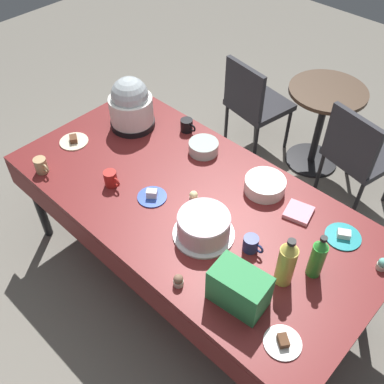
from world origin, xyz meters
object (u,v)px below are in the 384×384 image
at_px(dessert_plate_teal, 343,236).
at_px(frosted_layer_cake, 204,226).
at_px(coffee_mug_navy, 251,244).
at_px(maroon_chair_right, 358,152).
at_px(dessert_plate_cream, 74,141).
at_px(cupcake_lemon, 178,280).
at_px(soda_bottle_lime_soda, 318,257).
at_px(ceramic_snack_bowl, 265,185).
at_px(soda_carton, 239,288).
at_px(dessert_plate_white, 283,342).
at_px(cupcake_vanilla, 383,264).
at_px(round_cafe_table, 323,114).
at_px(dessert_plate_cobalt, 152,196).
at_px(coffee_mug_red, 111,179).
at_px(glass_salad_bowl, 204,147).
at_px(coffee_mug_black, 187,125).
at_px(slow_cooker, 131,105).
at_px(cupcake_berry, 194,196).
at_px(maroon_chair_left, 254,101).
at_px(soda_bottle_ginger_ale, 286,263).
at_px(potluck_table, 192,206).
at_px(coffee_mug_tan, 41,165).

bearing_deg(dessert_plate_teal, frosted_layer_cake, -138.07).
distance_m(coffee_mug_navy, maroon_chair_right, 1.43).
xyz_separation_m(dessert_plate_cream, cupcake_lemon, (1.24, -0.30, 0.02)).
distance_m(frosted_layer_cake, soda_bottle_lime_soda, 0.58).
bearing_deg(ceramic_snack_bowl, maroon_chair_right, 82.86).
bearing_deg(soda_carton, coffee_mug_navy, 110.66).
xyz_separation_m(dessert_plate_white, soda_bottle_lime_soda, (-0.10, 0.40, 0.11)).
height_order(dessert_plate_white, cupcake_vanilla, cupcake_vanilla).
bearing_deg(round_cafe_table, soda_carton, -70.96).
relative_size(dessert_plate_cobalt, coffee_mug_navy, 1.42).
distance_m(coffee_mug_red, maroon_chair_right, 1.80).
height_order(cupcake_vanilla, coffee_mug_red, coffee_mug_red).
relative_size(cupcake_lemon, soda_bottle_lime_soda, 0.25).
height_order(dessert_plate_white, coffee_mug_red, coffee_mug_red).
bearing_deg(coffee_mug_navy, glass_salad_bowl, 149.77).
distance_m(cupcake_lemon, coffee_mug_black, 1.19).
height_order(coffee_mug_red, soda_carton, soda_carton).
relative_size(dessert_plate_cream, coffee_mug_black, 1.53).
bearing_deg(ceramic_snack_bowl, soda_bottle_lime_soda, -29.67).
xyz_separation_m(slow_cooker, cupcake_berry, (0.77, -0.23, -0.13)).
bearing_deg(maroon_chair_right, coffee_mug_navy, -86.71).
distance_m(cupcake_berry, coffee_mug_black, 0.64).
height_order(cupcake_vanilla, coffee_mug_navy, coffee_mug_navy).
relative_size(maroon_chair_left, maroon_chair_right, 1.00).
relative_size(frosted_layer_cake, cupcake_berry, 4.82).
xyz_separation_m(dessert_plate_cobalt, coffee_mug_navy, (0.63, 0.09, 0.03)).
height_order(ceramic_snack_bowl, dessert_plate_white, ceramic_snack_bowl).
xyz_separation_m(coffee_mug_red, coffee_mug_navy, (0.88, 0.19, -0.01)).
height_order(soda_bottle_ginger_ale, maroon_chair_left, soda_bottle_ginger_ale).
bearing_deg(coffee_mug_red, soda_bottle_ginger_ale, 7.65).
bearing_deg(slow_cooker, maroon_chair_left, 80.11).
height_order(coffee_mug_black, soda_carton, soda_carton).
bearing_deg(soda_bottle_ginger_ale, potluck_table, 172.14).
distance_m(dessert_plate_cream, coffee_mug_navy, 1.37).
height_order(slow_cooker, dessert_plate_white, slow_cooker).
bearing_deg(coffee_mug_black, dessert_plate_cream, -127.26).
relative_size(slow_cooker, dessert_plate_teal, 1.89).
bearing_deg(soda_bottle_lime_soda, soda_bottle_ginger_ale, -121.85).
bearing_deg(potluck_table, soda_bottle_ginger_ale, -7.86).
height_order(potluck_table, slow_cooker, slow_cooker).
xyz_separation_m(potluck_table, dessert_plate_cobalt, (-0.17, -0.15, 0.07)).
height_order(potluck_table, dessert_plate_cobalt, dessert_plate_cobalt).
xyz_separation_m(potluck_table, cupcake_berry, (0.02, -0.01, 0.09)).
bearing_deg(cupcake_vanilla, coffee_mug_red, -159.24).
xyz_separation_m(dessert_plate_cream, maroon_chair_right, (1.28, 1.50, -0.27)).
relative_size(dessert_plate_white, cupcake_lemon, 2.48).
distance_m(dessert_plate_white, round_cafe_table, 2.15).
bearing_deg(potluck_table, coffee_mug_black, 136.45).
relative_size(potluck_table, glass_salad_bowl, 11.77).
height_order(cupcake_lemon, coffee_mug_tan, coffee_mug_tan).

